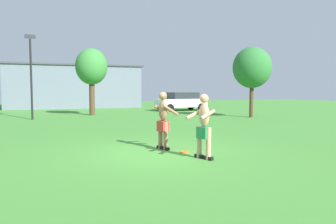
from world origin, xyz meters
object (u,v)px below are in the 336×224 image
car_white_near_post (181,101)px  tree_right_field (252,68)px  tree_left_field (91,67)px  frisbee (185,152)px  lamp_post (31,67)px  player_near (163,119)px  player_in_green (204,123)px

car_white_near_post → tree_right_field: 8.31m
tree_left_field → tree_right_field: bearing=-28.6°
frisbee → lamp_post: bearing=111.4°
tree_right_field → lamp_post: bearing=166.9°
tree_right_field → frisbee: bearing=-133.0°
lamp_post → tree_right_field: size_ratio=1.11×
player_near → tree_right_field: bearing=43.5°
frisbee → tree_right_field: bearing=47.0°
player_near → car_white_near_post: size_ratio=0.39×
player_near → tree_right_field: 12.64m
tree_left_field → player_near: bearing=-87.4°
frisbee → player_in_green: bearing=-82.1°
player_near → tree_left_field: size_ratio=0.37×
player_in_green → tree_left_field: size_ratio=0.36×
tree_left_field → frisbee: bearing=-85.8°
player_near → car_white_near_post: bearing=66.1°
frisbee → tree_right_field: 12.98m
car_white_near_post → tree_left_field: tree_left_field is taller
tree_right_field → player_in_green: bearing=-129.8°
player_in_green → lamp_post: 14.34m
player_near → lamp_post: (-4.39, 11.67, 2.24)m
lamp_post → tree_left_field: (3.77, 2.14, 0.21)m
car_white_near_post → tree_left_field: bearing=-162.4°
player_near → tree_left_field: (-0.62, 13.81, 2.45)m
car_white_near_post → lamp_post: lamp_post is taller
frisbee → tree_left_field: (-1.06, 14.45, 3.36)m
lamp_post → tree_left_field: size_ratio=1.08×
player_in_green → tree_right_field: (8.44, 10.15, 2.29)m
player_near → tree_left_field: tree_left_field is taller
player_in_green → frisbee: 1.33m
player_in_green → lamp_post: (-4.96, 13.27, 2.23)m
frisbee → tree_left_field: tree_left_field is taller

